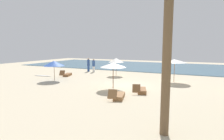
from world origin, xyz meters
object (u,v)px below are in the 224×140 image
object	(u,v)px
lounger_0	(119,96)
person_1	(88,65)
lounger_3	(141,90)
person_0	(94,65)
umbrella_4	(116,60)
umbrella_2	(54,63)
surfboard	(43,76)
umbrella_3	(113,65)
lounger_1	(67,75)
umbrella_0	(175,61)

from	to	relation	value
lounger_0	person_1	size ratio (longest dim) A/B	0.96
lounger_3	person_0	world-z (taller)	person_0
umbrella_4	lounger_3	bearing A→B (deg)	-53.21
person_1	lounger_3	bearing A→B (deg)	-40.12
umbrella_2	surfboard	xyz separation A→B (m)	(-3.34, 1.70, -1.70)
umbrella_3	lounger_0	xyz separation A→B (m)	(1.56, -2.54, -1.74)
person_0	surfboard	world-z (taller)	person_0
umbrella_3	umbrella_4	world-z (taller)	umbrella_3
umbrella_2	lounger_3	xyz separation A→B (m)	(9.23, -1.01, -1.57)
lounger_1	umbrella_3	bearing A→B (deg)	-24.95
umbrella_4	surfboard	xyz separation A→B (m)	(-7.61, -3.93, -1.78)
lounger_1	person_0	size ratio (longest dim) A/B	1.00
lounger_3	person_1	xyz separation A→B (m)	(-9.87, 8.32, 0.77)
lounger_0	person_0	xyz separation A→B (m)	(-8.03, 10.31, 0.72)
umbrella_2	lounger_0	distance (m)	9.03
lounger_0	umbrella_0	bearing A→B (deg)	70.88
umbrella_3	umbrella_0	bearing A→B (deg)	50.16
lounger_3	person_1	size ratio (longest dim) A/B	0.96
person_0	umbrella_3	bearing A→B (deg)	-50.24
person_0	umbrella_4	bearing A→B (deg)	-21.09
person_1	surfboard	world-z (taller)	person_1
umbrella_3	umbrella_4	bearing A→B (deg)	111.74
lounger_0	lounger_1	distance (m)	10.91
umbrella_2	umbrella_4	world-z (taller)	umbrella_4
lounger_3	umbrella_0	bearing A→B (deg)	72.58
lounger_1	lounger_3	world-z (taller)	lounger_1
lounger_0	umbrella_3	bearing A→B (deg)	121.55
lounger_0	lounger_1	xyz separation A→B (m)	(-9.09, 6.04, 0.00)
umbrella_2	umbrella_4	distance (m)	7.07
lounger_0	person_0	world-z (taller)	person_0
umbrella_0	surfboard	world-z (taller)	umbrella_0
person_0	lounger_0	bearing A→B (deg)	-52.10
umbrella_2	umbrella_3	distance (m)	6.78
umbrella_0	lounger_1	size ratio (longest dim) A/B	1.27
lounger_0	person_1	bearing A→B (deg)	130.56
umbrella_2	umbrella_0	bearing A→B (deg)	21.89
umbrella_3	lounger_0	size ratio (longest dim) A/B	1.18
umbrella_2	lounger_3	size ratio (longest dim) A/B	1.15
umbrella_0	umbrella_3	distance (m)	6.51
umbrella_3	lounger_1	xyz separation A→B (m)	(-7.53, 3.50, -1.74)
umbrella_2	lounger_3	bearing A→B (deg)	-6.23
umbrella_3	person_0	distance (m)	10.17
lounger_1	person_1	distance (m)	4.48
umbrella_0	umbrella_4	world-z (taller)	umbrella_0
umbrella_0	lounger_3	distance (m)	5.95
umbrella_0	lounger_0	distance (m)	8.19
lounger_0	person_1	world-z (taller)	person_1
umbrella_0	umbrella_4	bearing A→B (deg)	169.42
umbrella_4	person_1	world-z (taller)	umbrella_4
umbrella_2	umbrella_3	bearing A→B (deg)	-5.15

